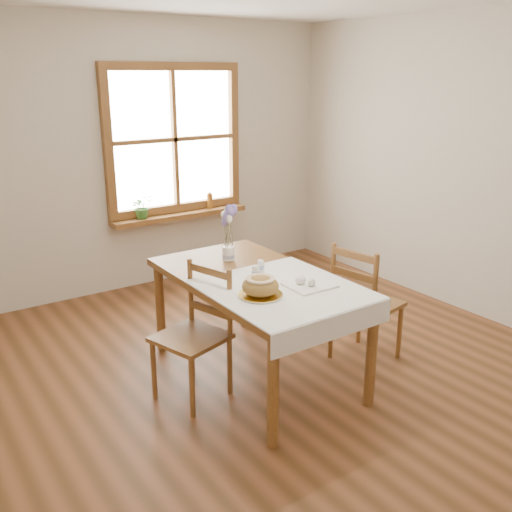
{
  "coord_description": "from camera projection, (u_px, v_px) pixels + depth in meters",
  "views": [
    {
      "loc": [
        -2.08,
        -2.73,
        2.09
      ],
      "look_at": [
        0.0,
        0.3,
        0.9
      ],
      "focal_mm": 40.0,
      "sensor_mm": 36.0,
      "label": 1
    }
  ],
  "objects": [
    {
      "name": "salt_shaker",
      "position": [
        256.0,
        272.0,
        3.82
      ],
      "size": [
        0.06,
        0.06,
        0.1
      ],
      "primitive_type": "cylinder",
      "rotation": [
        0.0,
        0.0,
        0.12
      ],
      "color": "silver",
      "rests_on": "table_linen"
    },
    {
      "name": "lavender_bouquet",
      "position": [
        228.0,
        228.0,
        4.16
      ],
      "size": [
        0.16,
        0.16,
        0.3
      ],
      "primitive_type": null,
      "color": "#6D5BA1",
      "rests_on": "flower_vase"
    },
    {
      "name": "eggs",
      "position": [
        310.0,
        280.0,
        3.7
      ],
      "size": [
        0.23,
        0.21,
        0.05
      ],
      "primitive_type": null,
      "rotation": [
        0.0,
        0.0,
        -0.02
      ],
      "color": "silver",
      "rests_on": "egg_napkin"
    },
    {
      "name": "bread_plate",
      "position": [
        260.0,
        295.0,
        3.54
      ],
      "size": [
        0.27,
        0.27,
        0.01
      ],
      "primitive_type": "cylinder",
      "rotation": [
        0.0,
        0.0,
        0.0
      ],
      "color": "silver",
      "rests_on": "table_linen"
    },
    {
      "name": "amber_bottle",
      "position": [
        210.0,
        200.0,
        5.99
      ],
      "size": [
        0.06,
        0.06,
        0.18
      ],
      "primitive_type": "cylinder",
      "rotation": [
        0.0,
        0.0,
        0.04
      ],
      "color": "#9D601C",
      "rests_on": "window_sill"
    },
    {
      "name": "chair_left",
      "position": [
        191.0,
        335.0,
        3.72
      ],
      "size": [
        0.54,
        0.52,
        0.89
      ],
      "primitive_type": null,
      "rotation": [
        0.0,
        0.0,
        -1.28
      ],
      "color": "brown",
      "rests_on": "ground"
    },
    {
      "name": "egg_napkin",
      "position": [
        310.0,
        285.0,
        3.71
      ],
      "size": [
        0.3,
        0.26,
        0.01
      ],
      "primitive_type": "cube",
      "rotation": [
        0.0,
        0.0,
        -0.02
      ],
      "color": "white",
      "rests_on": "table_linen"
    },
    {
      "name": "dining_table",
      "position": [
        256.0,
        288.0,
        3.93
      ],
      "size": [
        0.9,
        1.6,
        0.75
      ],
      "color": "brown",
      "rests_on": "ground"
    },
    {
      "name": "bread_loaf",
      "position": [
        260.0,
        284.0,
        3.52
      ],
      "size": [
        0.23,
        0.23,
        0.13
      ],
      "primitive_type": "ellipsoid",
      "color": "#A57C3A",
      "rests_on": "bread_plate"
    },
    {
      "name": "ground",
      "position": [
        281.0,
        392.0,
        3.9
      ],
      "size": [
        5.0,
        5.0,
        0.0
      ],
      "primitive_type": "plane",
      "color": "brown",
      "rests_on": "ground"
    },
    {
      "name": "window",
      "position": [
        174.0,
        139.0,
        5.66
      ],
      "size": [
        1.46,
        0.08,
        1.46
      ],
      "color": "brown",
      "rests_on": "ground"
    },
    {
      "name": "pepper_shaker",
      "position": [
        261.0,
        266.0,
        3.94
      ],
      "size": [
        0.06,
        0.06,
        0.1
      ],
      "primitive_type": "cylinder",
      "rotation": [
        0.0,
        0.0,
        -0.19
      ],
      "color": "silver",
      "rests_on": "table_linen"
    },
    {
      "name": "chair_right",
      "position": [
        367.0,
        302.0,
        4.24
      ],
      "size": [
        0.52,
        0.5,
        0.92
      ],
      "primitive_type": null,
      "rotation": [
        0.0,
        0.0,
        1.75
      ],
      "color": "brown",
      "rests_on": "ground"
    },
    {
      "name": "flower_vase",
      "position": [
        229.0,
        254.0,
        4.22
      ],
      "size": [
        0.12,
        0.12,
        0.1
      ],
      "primitive_type": "cylinder",
      "rotation": [
        0.0,
        0.0,
        0.32
      ],
      "color": "silver",
      "rests_on": "dining_table"
    },
    {
      "name": "potted_plant",
      "position": [
        142.0,
        209.0,
        5.58
      ],
      "size": [
        0.21,
        0.23,
        0.18
      ],
      "primitive_type": "imported",
      "rotation": [
        0.0,
        0.0,
        -0.0
      ],
      "color": "#376D2B",
      "rests_on": "window_sill"
    },
    {
      "name": "table_linen",
      "position": [
        283.0,
        289.0,
        3.66
      ],
      "size": [
        0.91,
        0.99,
        0.01
      ],
      "primitive_type": "cube",
      "color": "white",
      "rests_on": "dining_table"
    },
    {
      "name": "room_walls",
      "position": [
        285.0,
        139.0,
        3.37
      ],
      "size": [
        4.6,
        5.1,
        2.65
      ],
      "color": "beige",
      "rests_on": "ground"
    },
    {
      "name": "window_sill",
      "position": [
        180.0,
        215.0,
        5.84
      ],
      "size": [
        1.46,
        0.2,
        0.05
      ],
      "color": "brown",
      "rests_on": "ground"
    }
  ]
}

